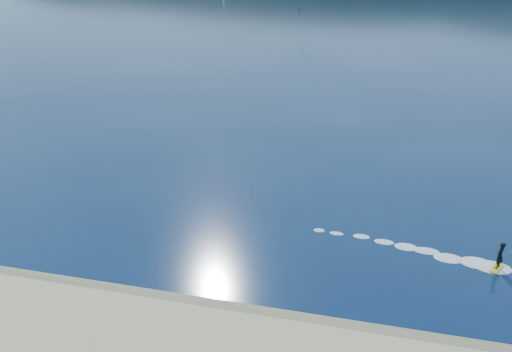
{
  "coord_description": "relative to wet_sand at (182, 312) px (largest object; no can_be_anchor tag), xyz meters",
  "views": [
    {
      "loc": [
        7.77,
        -12.58,
        14.72
      ],
      "look_at": [
        2.28,
        10.0,
        5.0
      ],
      "focal_mm": 33.71,
      "sensor_mm": 36.0,
      "label": 1
    }
  ],
  "objects": [
    {
      "name": "wet_sand",
      "position": [
        0.0,
        0.0,
        0.0
      ],
      "size": [
        220.0,
        2.5,
        0.1
      ],
      "color": "#82674B",
      "rests_on": "ground"
    }
  ]
}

